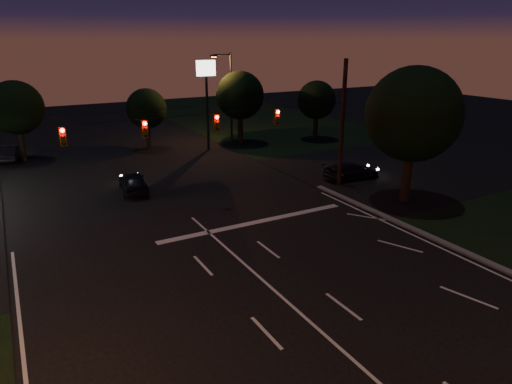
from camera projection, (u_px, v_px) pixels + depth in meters
ground at (340, 348)px, 15.92m from camera, size 140.00×140.00×0.00m
cross_street_right at (406, 167)px, 38.37m from camera, size 20.00×16.00×0.02m
stop_bar at (256, 222)px, 26.83m from camera, size 12.00×0.50×0.01m
utility_pole_right at (339, 184)px, 33.86m from camera, size 0.30×0.30×9.00m
signal_span at (182, 125)px, 26.57m from camera, size 24.00×0.40×1.56m
pole_sign_right at (206, 84)px, 42.47m from camera, size 1.80×0.30×8.40m
street_light_right_far at (229, 91)px, 45.94m from camera, size 2.20×0.35×9.00m
tree_right_near at (412, 115)px, 28.75m from camera, size 6.00×6.00×8.76m
tree_far_b at (16, 108)px, 39.07m from camera, size 4.60×4.60×6.98m
tree_far_c at (146, 109)px, 43.50m from camera, size 3.80×3.80×5.86m
tree_far_d at (240, 96)px, 45.71m from camera, size 4.80×4.80×7.30m
tree_far_e at (316, 100)px, 47.94m from camera, size 4.00×4.00×6.18m
car_oncoming_a at (133, 182)px, 31.96m from camera, size 2.18×4.39×1.44m
car_oncoming_b at (10, 152)px, 40.46m from camera, size 2.25×4.37×1.37m
car_cross at (352, 171)px, 34.95m from camera, size 4.63×2.22×1.30m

